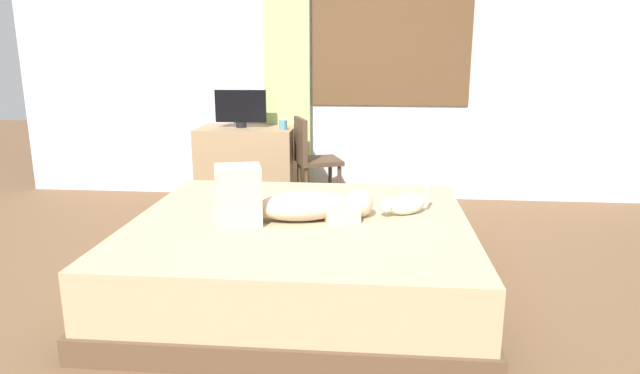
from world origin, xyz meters
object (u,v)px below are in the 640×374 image
Objects in this scene: desk at (248,166)px; tv_monitor at (241,108)px; bed at (301,256)px; person_lying at (287,202)px; cup at (283,125)px; chair_by_desk at (311,156)px; cat at (404,204)px.

tv_monitor is at bearing 180.00° from desk.
bed is 2.20× the size of person_lying.
cup reaches higher than person_lying.
cup is at bearing -12.40° from tv_monitor.
chair_by_desk is (0.68, -0.17, -0.41)m from tv_monitor.
desk reaches higher than cat.
cat is 0.66× the size of tv_monitor.
chair_by_desk is at bearing 91.63° from person_lying.
cat is at bearing -51.75° from tv_monitor.
tv_monitor is (-1.43, 1.82, 0.38)m from cat.
chair_by_desk reaches higher than bed.
chair_by_desk is (-0.13, 1.79, 0.28)m from bed.
tv_monitor reaches higher than desk.
bed is 2.39× the size of chair_by_desk.
person_lying is at bearing -88.37° from chair_by_desk.
tv_monitor reaches higher than cup.
tv_monitor reaches higher than person_lying.
bed is 24.55× the size of cup.
bed is 6.49× the size of cat.
person_lying is (-0.07, -0.04, 0.35)m from bed.
person_lying is 1.04× the size of desk.
person_lying is at bearing -152.15° from bed.
bed is 2.11m from desk.
tv_monitor is 5.73× the size of cup.
tv_monitor is (-0.81, 1.96, 0.69)m from bed.
cat reaches higher than bed.
desk is at bearing 164.73° from chair_by_desk.
person_lying is 1.83m from chair_by_desk.
bed is at bearing -78.11° from cup.
desk is 0.56m from cup.
bed is 4.28× the size of tv_monitor.
desk is at bearing 127.31° from cat.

